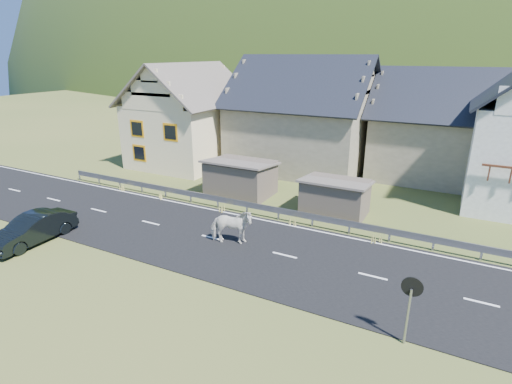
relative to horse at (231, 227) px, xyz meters
The scene contains 14 objects.
ground 1.52m from the horse, behind, with size 160.00×160.00×0.00m, color #394B1E.
road 1.51m from the horse, behind, with size 60.00×7.00×0.04m, color black.
lane_markings 1.49m from the horse, behind, with size 60.00×6.60×0.01m, color silver.
guardrail 3.97m from the horse, 107.67° to the left, with size 28.10×0.09×0.75m.
shed_left 7.32m from the horse, 115.92° to the left, with size 4.30×3.30×2.40m, color brown.
shed_right 6.92m from the horse, 61.53° to the left, with size 3.80×2.90×2.20m, color brown.
house_cream 16.83m from the horse, 132.84° to the left, with size 7.80×9.80×8.30m.
house_stone_a 15.69m from the horse, 98.30° to the left, with size 10.80×9.80×8.90m.
house_stone_b 19.07m from the horse, 65.46° to the left, with size 9.80×8.80×8.10m.
mountain 181.34m from the horse, 88.79° to the left, with size 440.00×280.00×260.00m, color #223A14.
conifer_patch 123.71m from the horse, 117.04° to the left, with size 76.00×50.00×28.00m, color black.
horse is the anchor object (origin of this frame).
car 9.76m from the horse, 154.00° to the right, with size 1.47×4.21×1.39m, color black.
traffic_mirror 9.26m from the horse, 21.96° to the right, with size 0.66×0.18×2.38m.
Camera 1 is at (10.38, -15.14, 8.84)m, focal length 28.00 mm.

